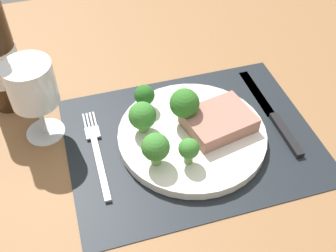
{
  "coord_description": "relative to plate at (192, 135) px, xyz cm",
  "views": [
    {
      "loc": [
        -17.11,
        -43.79,
        52.17
      ],
      "look_at": [
        -3.45,
        2.46,
        1.9
      ],
      "focal_mm": 44.36,
      "sensor_mm": 36.0,
      "label": 1
    }
  ],
  "objects": [
    {
      "name": "fork",
      "position": [
        -15.84,
        1.42,
        -0.55
      ],
      "size": [
        2.4,
        19.2,
        0.5
      ],
      "rotation": [
        0.0,
        0.0,
        -0.02
      ],
      "color": "silver",
      "rests_on": "placemat"
    },
    {
      "name": "steak",
      "position": [
        4.58,
        -0.31,
        2.1
      ],
      "size": [
        12.25,
        10.37,
        2.61
      ],
      "primitive_type": "cube",
      "rotation": [
        0.0,
        0.0,
        0.21
      ],
      "color": "#9E6B5B",
      "rests_on": "plate"
    },
    {
      "name": "broccoli_near_steak",
      "position": [
        -6.0,
        8.07,
        3.41
      ],
      "size": [
        3.56,
        3.56,
        4.61
      ],
      "color": "#5B8942",
      "rests_on": "plate"
    },
    {
      "name": "broccoli_back_left",
      "position": [
        -7.43,
        -4.45,
        4.23
      ],
      "size": [
        4.33,
        4.33,
        5.73
      ],
      "color": "#6B994C",
      "rests_on": "plate"
    },
    {
      "name": "broccoli_near_fork",
      "position": [
        -2.62,
        -5.82,
        3.8
      ],
      "size": [
        3.22,
        3.22,
        4.81
      ],
      "color": "#6B994C",
      "rests_on": "plate"
    },
    {
      "name": "broccoli_center",
      "position": [
        -7.66,
        2.76,
        4.07
      ],
      "size": [
        4.56,
        4.56,
        5.65
      ],
      "color": "#6B994C",
      "rests_on": "plate"
    },
    {
      "name": "plate",
      "position": [
        0.0,
        0.0,
        0.0
      ],
      "size": [
        24.71,
        24.71,
        1.6
      ],
      "primitive_type": "cylinder",
      "color": "silver",
      "rests_on": "placemat"
    },
    {
      "name": "ground_plane",
      "position": [
        0.0,
        0.0,
        -2.6
      ],
      "size": [
        140.0,
        110.0,
        3.0
      ],
      "primitive_type": "cube",
      "color": "brown"
    },
    {
      "name": "wine_glass",
      "position": [
        -23.49,
        8.73,
        8.91
      ],
      "size": [
        7.61,
        7.61,
        14.49
      ],
      "color": "silver",
      "rests_on": "ground_plane"
    },
    {
      "name": "placemat",
      "position": [
        0.0,
        0.0,
        -0.95
      ],
      "size": [
        41.35,
        31.71,
        0.3
      ],
      "primitive_type": "cube",
      "color": "black",
      "rests_on": "ground_plane"
    },
    {
      "name": "broccoli_front_edge",
      "position": [
        -0.53,
        2.84,
        4.84
      ],
      "size": [
        4.95,
        4.95,
        6.59
      ],
      "color": "#6B994C",
      "rests_on": "plate"
    },
    {
      "name": "knife",
      "position": [
        15.51,
        0.53,
        -0.5
      ],
      "size": [
        1.8,
        23.0,
        0.8
      ],
      "rotation": [
        0.0,
        0.0,
        0.05
      ],
      "color": "black",
      "rests_on": "placemat"
    }
  ]
}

